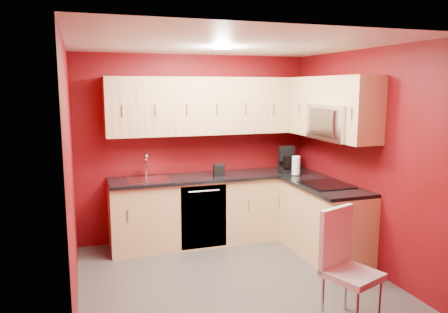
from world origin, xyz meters
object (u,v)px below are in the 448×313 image
sink (148,177)px  microwave (337,122)px  coffee_maker (288,159)px  dining_chair (352,269)px  napkin_holder (219,170)px  paper_towel (296,166)px

sink → microwave: bearing=-25.6°
coffee_maker → dining_chair: bearing=-93.1°
sink → napkin_holder: 0.93m
napkin_holder → paper_towel: size_ratio=0.59×
dining_chair → paper_towel: bearing=55.8°
napkin_holder → dining_chair: size_ratio=0.15×
paper_towel → dining_chair: bearing=-104.0°
microwave → coffee_maker: microwave is taller
microwave → napkin_holder: 1.64m
dining_chair → microwave: bearing=43.4°
paper_towel → microwave: bearing=-74.3°
microwave → sink: microwave is taller
coffee_maker → napkin_holder: size_ratio=2.29×
napkin_holder → dining_chair: 2.43m
sink → dining_chair: size_ratio=0.51×
microwave → paper_towel: (-0.18, 0.65, -0.62)m
microwave → sink: bearing=154.4°
coffee_maker → microwave: bearing=-69.7°
microwave → sink: (-2.09, 1.00, -0.72)m
paper_towel → dining_chair: size_ratio=0.25×
coffee_maker → napkin_holder: (-1.00, 0.02, -0.10)m
microwave → paper_towel: 0.92m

